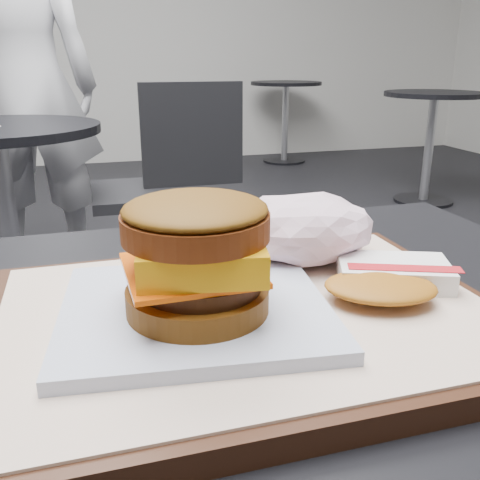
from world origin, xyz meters
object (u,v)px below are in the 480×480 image
object	(u,v)px
hash_brown	(388,279)
patron	(27,85)
breakfast_sandwich	(197,269)
neighbor_table	(2,183)
crumpled_wrapper	(303,228)
serving_tray	(248,320)
neighbor_chair	(163,180)

from	to	relation	value
hash_brown	patron	distance (m)	2.32
breakfast_sandwich	hash_brown	world-z (taller)	breakfast_sandwich
breakfast_sandwich	neighbor_table	bearing A→B (deg)	101.97
hash_brown	patron	xyz separation A→B (m)	(-0.44, 2.28, 0.05)
crumpled_wrapper	serving_tray	bearing A→B (deg)	-132.84
breakfast_sandwich	serving_tray	bearing A→B (deg)	12.75
hash_brown	serving_tray	bearing A→B (deg)	179.25
patron	neighbor_table	bearing A→B (deg)	90.74
breakfast_sandwich	patron	bearing A→B (deg)	97.07
hash_brown	crumpled_wrapper	bearing A→B (deg)	114.47
neighbor_table	neighbor_chair	distance (m)	0.58
serving_tray	neighbor_chair	distance (m)	1.75
breakfast_sandwich	hash_brown	xyz separation A→B (m)	(0.16, 0.01, -0.03)
neighbor_table	serving_tray	bearing A→B (deg)	-76.61
neighbor_table	neighbor_chair	xyz separation A→B (m)	(0.57, 0.08, -0.04)
serving_tray	neighbor_chair	size ratio (longest dim) A/B	0.43
serving_tray	patron	size ratio (longest dim) A/B	0.22
neighbor_table	neighbor_chair	bearing A→B (deg)	7.64
hash_brown	neighbor_chair	size ratio (longest dim) A/B	0.15
neighbor_table	breakfast_sandwich	bearing A→B (deg)	-78.03
neighbor_table	neighbor_chair	world-z (taller)	neighbor_chair
serving_tray	hash_brown	size ratio (longest dim) A/B	2.86
breakfast_sandwich	crumpled_wrapper	world-z (taller)	breakfast_sandwich
breakfast_sandwich	crumpled_wrapper	bearing A→B (deg)	38.18
breakfast_sandwich	crumpled_wrapper	xyz separation A→B (m)	(0.12, 0.09, -0.01)
hash_brown	patron	bearing A→B (deg)	100.96
breakfast_sandwich	neighbor_table	distance (m)	1.71
neighbor_chair	patron	size ratio (longest dim) A/B	0.52
crumpled_wrapper	patron	distance (m)	2.23
serving_tray	neighbor_table	size ratio (longest dim) A/B	0.51
neighbor_table	patron	xyz separation A→B (m)	(0.07, 0.63, 0.30)
serving_tray	patron	xyz separation A→B (m)	(-0.32, 2.27, 0.07)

